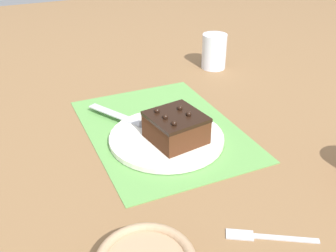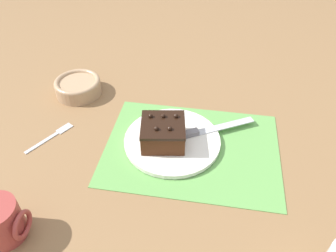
# 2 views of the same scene
# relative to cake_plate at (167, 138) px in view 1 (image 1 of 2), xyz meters

# --- Properties ---
(ground_plane) EXTENTS (3.00, 3.00, 0.00)m
(ground_plane) POSITION_rel_cake_plate_xyz_m (0.05, -0.01, -0.01)
(ground_plane) COLOR olive
(placemat_woven) EXTENTS (0.46, 0.34, 0.00)m
(placemat_woven) POSITION_rel_cake_plate_xyz_m (0.05, -0.01, -0.01)
(placemat_woven) COLOR #609E4C
(placemat_woven) RESTS_ON ground_plane
(cake_plate) EXTENTS (0.26, 0.26, 0.01)m
(cake_plate) POSITION_rel_cake_plate_xyz_m (0.00, 0.00, 0.00)
(cake_plate) COLOR white
(cake_plate) RESTS_ON placemat_woven
(chocolate_cake) EXTENTS (0.13, 0.13, 0.07)m
(chocolate_cake) POSITION_rel_cake_plate_xyz_m (-0.02, -0.01, 0.04)
(chocolate_cake) COLOR #472614
(chocolate_cake) RESTS_ON cake_plate
(serving_knife) EXTENTS (0.23, 0.14, 0.01)m
(serving_knife) POSITION_rel_cake_plate_xyz_m (0.07, 0.03, 0.01)
(serving_knife) COLOR slate
(serving_knife) RESTS_ON cake_plate
(drinking_glass) EXTENTS (0.08, 0.08, 0.11)m
(drinking_glass) POSITION_rel_cake_plate_xyz_m (0.35, -0.33, 0.05)
(drinking_glass) COLOR white
(drinking_glass) RESTS_ON ground_plane
(dessert_fork) EXTENTS (0.09, 0.14, 0.01)m
(dessert_fork) POSITION_rel_cake_plate_xyz_m (-0.33, -0.03, -0.01)
(dessert_fork) COLOR #B7BABF
(dessert_fork) RESTS_ON ground_plane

